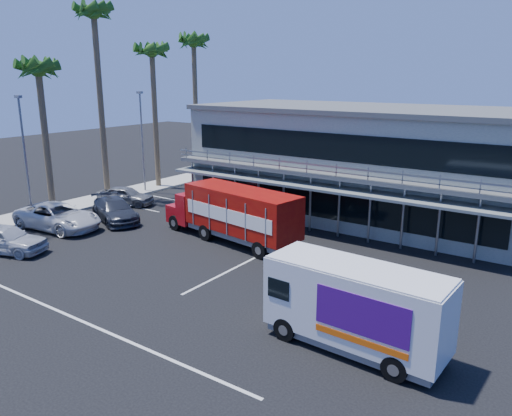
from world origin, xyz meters
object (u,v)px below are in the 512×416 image
Objects in this scene: white_van at (355,306)px; parked_car_a at (5,239)px; parked_car_b at (50,214)px; red_truck at (234,212)px.

white_van reaches higher than parked_car_a.
parked_car_a is 5.50m from parked_car_b.
parked_car_a is (-19.49, -1.58, -0.85)m from white_van.
white_van is 22.72m from parked_car_b.
white_van is 1.41× the size of parked_car_a.
red_truck is 12.63m from parked_car_b.
parked_car_b is (-22.49, 3.02, -0.97)m from white_van.
parked_car_a is at bearing -127.49° from red_truck.
red_truck is 1.51× the size of white_van.
white_van is (10.53, -6.92, -0.11)m from red_truck.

